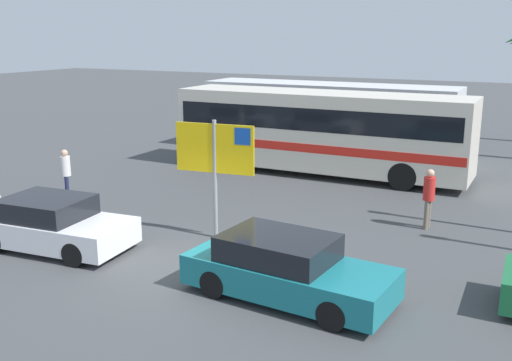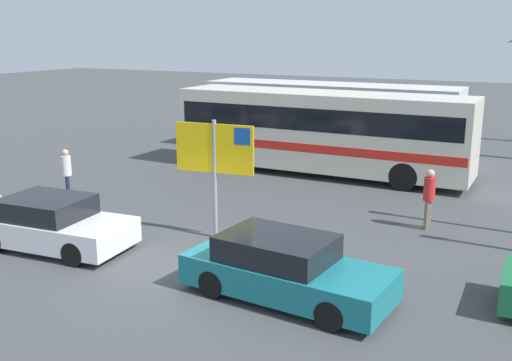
{
  "view_description": "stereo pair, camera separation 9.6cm",
  "coord_description": "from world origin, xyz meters",
  "px_view_note": "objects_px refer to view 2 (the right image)",
  "views": [
    {
      "loc": [
        7.2,
        -10.86,
        5.4
      ],
      "look_at": [
        -0.19,
        3.75,
        1.3
      ],
      "focal_mm": 41.65,
      "sensor_mm": 36.0,
      "label": 1
    },
    {
      "loc": [
        7.29,
        -10.82,
        5.4
      ],
      "look_at": [
        -0.19,
        3.75,
        1.3
      ],
      "focal_mm": 41.65,
      "sensor_mm": 36.0,
      "label": 2
    }
  ],
  "objects_px": {
    "ferry_sign": "(216,153)",
    "pedestrian_by_bus": "(67,170)",
    "bus_rear_coach": "(329,115)",
    "car_white": "(53,224)",
    "pedestrian_crossing_lot": "(429,194)",
    "car_teal": "(285,269)",
    "bus_front_coach": "(321,128)"
  },
  "relations": [
    {
      "from": "bus_rear_coach",
      "to": "car_teal",
      "type": "relative_size",
      "value": 2.55
    },
    {
      "from": "ferry_sign",
      "to": "car_white",
      "type": "bearing_deg",
      "value": -148.83
    },
    {
      "from": "pedestrian_crossing_lot",
      "to": "ferry_sign",
      "type": "bearing_deg",
      "value": 42.33
    },
    {
      "from": "pedestrian_crossing_lot",
      "to": "pedestrian_by_bus",
      "type": "height_order",
      "value": "pedestrian_crossing_lot"
    },
    {
      "from": "car_white",
      "to": "pedestrian_crossing_lot",
      "type": "height_order",
      "value": "pedestrian_crossing_lot"
    },
    {
      "from": "car_white",
      "to": "pedestrian_by_bus",
      "type": "relative_size",
      "value": 2.43
    },
    {
      "from": "car_white",
      "to": "car_teal",
      "type": "xyz_separation_m",
      "value": [
        6.52,
        0.01,
        0.0
      ]
    },
    {
      "from": "car_teal",
      "to": "pedestrian_by_bus",
      "type": "relative_size",
      "value": 2.65
    },
    {
      "from": "car_white",
      "to": "bus_front_coach",
      "type": "bearing_deg",
      "value": 69.28
    },
    {
      "from": "bus_front_coach",
      "to": "car_white",
      "type": "bearing_deg",
      "value": -105.8
    },
    {
      "from": "car_white",
      "to": "pedestrian_by_bus",
      "type": "distance_m",
      "value": 4.66
    },
    {
      "from": "pedestrian_crossing_lot",
      "to": "pedestrian_by_bus",
      "type": "relative_size",
      "value": 1.02
    },
    {
      "from": "car_teal",
      "to": "pedestrian_by_bus",
      "type": "distance_m",
      "value": 10.15
    },
    {
      "from": "ferry_sign",
      "to": "pedestrian_by_bus",
      "type": "distance_m",
      "value": 6.54
    },
    {
      "from": "bus_front_coach",
      "to": "pedestrian_crossing_lot",
      "type": "bearing_deg",
      "value": -44.17
    },
    {
      "from": "bus_rear_coach",
      "to": "ferry_sign",
      "type": "xyz_separation_m",
      "value": [
        1.34,
        -12.13,
        0.54
      ]
    },
    {
      "from": "pedestrian_by_bus",
      "to": "bus_rear_coach",
      "type": "bearing_deg",
      "value": -159.98
    },
    {
      "from": "bus_rear_coach",
      "to": "pedestrian_by_bus",
      "type": "bearing_deg",
      "value": -114.09
    },
    {
      "from": "pedestrian_crossing_lot",
      "to": "pedestrian_by_bus",
      "type": "distance_m",
      "value": 11.47
    },
    {
      "from": "ferry_sign",
      "to": "car_white",
      "type": "relative_size",
      "value": 0.78
    },
    {
      "from": "bus_front_coach",
      "to": "pedestrian_crossing_lot",
      "type": "height_order",
      "value": "bus_front_coach"
    },
    {
      "from": "bus_rear_coach",
      "to": "car_white",
      "type": "relative_size",
      "value": 2.78
    },
    {
      "from": "bus_front_coach",
      "to": "car_white",
      "type": "distance_m",
      "value": 11.41
    },
    {
      "from": "pedestrian_crossing_lot",
      "to": "pedestrian_by_bus",
      "type": "bearing_deg",
      "value": 19.96
    },
    {
      "from": "bus_front_coach",
      "to": "car_teal",
      "type": "distance_m",
      "value": 11.5
    },
    {
      "from": "car_white",
      "to": "bus_rear_coach",
      "type": "bearing_deg",
      "value": 77.31
    },
    {
      "from": "car_white",
      "to": "pedestrian_crossing_lot",
      "type": "bearing_deg",
      "value": 30.75
    },
    {
      "from": "bus_rear_coach",
      "to": "ferry_sign",
      "type": "height_order",
      "value": "ferry_sign"
    },
    {
      "from": "car_white",
      "to": "pedestrian_by_bus",
      "type": "xyz_separation_m",
      "value": [
        -2.98,
        3.56,
        0.36
      ]
    },
    {
      "from": "ferry_sign",
      "to": "pedestrian_by_bus",
      "type": "xyz_separation_m",
      "value": [
        -6.33,
        0.97,
        -1.33
      ]
    },
    {
      "from": "bus_front_coach",
      "to": "ferry_sign",
      "type": "height_order",
      "value": "ferry_sign"
    },
    {
      "from": "bus_rear_coach",
      "to": "ferry_sign",
      "type": "bearing_deg",
      "value": -83.7
    }
  ]
}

